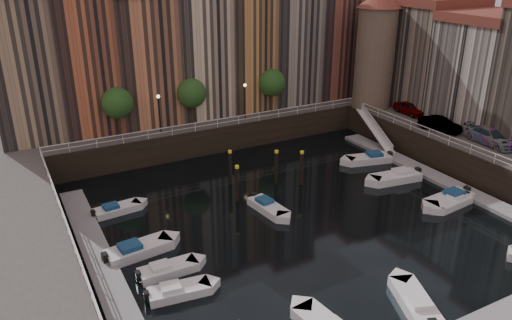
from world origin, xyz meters
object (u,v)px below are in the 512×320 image
gangway (375,129)px  boat_left_1 (178,291)px  mooring_pilings (262,172)px  car_a (409,109)px  car_b (440,125)px  car_c (491,137)px  corner_tower (375,48)px  boat_left_2 (167,270)px

gangway → boat_left_1: size_ratio=1.90×
mooring_pilings → boat_left_1: mooring_pilings is taller
boat_left_1 → car_a: (34.23, 15.21, 3.38)m
car_b → car_c: size_ratio=0.81×
corner_tower → car_b: (0.29, -10.81, -6.46)m
boat_left_2 → car_a: car_a is taller
gangway → boat_left_2: gangway is taller
boat_left_1 → car_a: size_ratio=1.05×
gangway → boat_left_2: 32.20m
corner_tower → boat_left_1: size_ratio=3.15×
car_c → gangway: bearing=114.8°
corner_tower → car_c: corner_tower is taller
mooring_pilings → car_a: size_ratio=1.74×
mooring_pilings → car_b: (20.29, -2.26, 2.08)m
corner_tower → mooring_pilings: 23.37m
car_b → boat_left_1: bearing=179.8°
boat_left_1 → car_b: 34.23m
car_c → corner_tower: bearing=99.1°
boat_left_1 → car_c: car_c is taller
corner_tower → mooring_pilings: corner_tower is taller
corner_tower → boat_left_2: bearing=-151.7°
boat_left_1 → car_a: car_a is taller
boat_left_1 → corner_tower: bearing=38.7°
corner_tower → boat_left_1: bearing=-148.4°
mooring_pilings → boat_left_1: size_ratio=1.66×
corner_tower → car_c: (1.71, -16.01, -6.40)m
car_b → car_c: 5.40m
car_c → mooring_pilings: bearing=164.0°
gangway → car_c: size_ratio=1.51×
car_a → car_c: (-0.02, -11.19, 0.09)m
gangway → car_c: (4.61, -11.51, 1.88)m
boat_left_1 → car_b: (32.79, 9.22, 3.40)m
boat_left_2 → car_b: bearing=11.4°
car_a → car_c: bearing=-88.6°
car_b → boat_left_2: bearing=175.6°
boat_left_2 → car_a: (34.07, 12.60, 3.38)m
car_a → boat_left_2: bearing=-158.3°
corner_tower → car_c: 17.33m
corner_tower → boat_left_2: (-32.35, -17.42, -9.86)m
boat_left_2 → car_b: size_ratio=0.97×
boat_left_2 → car_c: car_c is taller
car_c → boat_left_1: bearing=-170.3°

